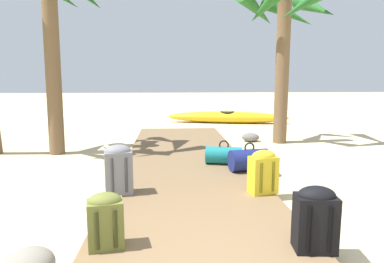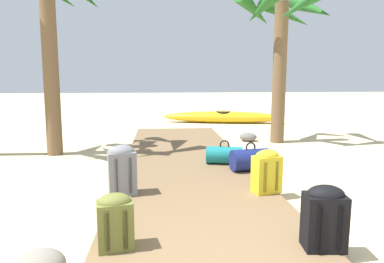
% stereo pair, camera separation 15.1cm
% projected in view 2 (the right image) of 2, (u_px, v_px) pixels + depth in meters
% --- Properties ---
extents(ground_plane, '(60.00, 60.00, 0.00)m').
position_uv_depth(ground_plane, '(191.00, 182.00, 5.02)').
color(ground_plane, '#D1BA8C').
extents(boardwalk, '(2.06, 8.05, 0.08)m').
position_uv_depth(boardwalk, '(186.00, 165.00, 5.80)').
color(boardwalk, brown).
rests_on(boardwalk, ground).
extents(backpack_olive, '(0.33, 0.27, 0.48)m').
position_uv_depth(backpack_olive, '(115.00, 220.00, 2.87)').
color(backpack_olive, olive).
rests_on(backpack_olive, boardwalk).
extents(duffel_bag_navy, '(0.63, 0.42, 0.44)m').
position_uv_depth(duffel_bag_navy, '(250.00, 160.00, 5.32)').
color(duffel_bag_navy, navy).
rests_on(duffel_bag_navy, boardwalk).
extents(duffel_bag_teal, '(0.64, 0.41, 0.40)m').
position_uv_depth(duffel_bag_teal, '(224.00, 155.00, 5.74)').
color(duffel_bag_teal, '#197A7F').
rests_on(duffel_bag_teal, boardwalk).
extents(backpack_yellow, '(0.37, 0.28, 0.54)m').
position_uv_depth(backpack_yellow, '(267.00, 170.00, 4.27)').
color(backpack_yellow, gold).
rests_on(backpack_yellow, boardwalk).
extents(backpack_grey, '(0.37, 0.32, 0.61)m').
position_uv_depth(backpack_grey, '(122.00, 169.00, 4.21)').
color(backpack_grey, slate).
rests_on(backpack_grey, boardwalk).
extents(backpack_black, '(0.35, 0.27, 0.55)m').
position_uv_depth(backpack_black, '(325.00, 216.00, 2.86)').
color(backpack_black, black).
rests_on(backpack_black, boardwalk).
extents(palm_tree_far_right, '(2.17, 2.13, 3.48)m').
position_uv_depth(palm_tree_far_right, '(283.00, 26.00, 7.77)').
color(palm_tree_far_right, brown).
rests_on(palm_tree_far_right, ground).
extents(kayak, '(4.05, 1.43, 0.39)m').
position_uv_depth(kayak, '(223.00, 117.00, 11.55)').
color(kayak, gold).
rests_on(kayak, ground).
extents(rock_right_mid, '(0.46, 0.41, 0.20)m').
position_uv_depth(rock_right_mid, '(248.00, 137.00, 8.24)').
color(rock_right_mid, slate).
rests_on(rock_right_mid, ground).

